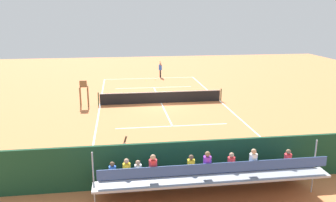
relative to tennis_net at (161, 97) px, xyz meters
name	(u,v)px	position (x,y,z in m)	size (l,w,h in m)	color
ground_plane	(161,103)	(0.00, 0.00, -0.50)	(60.00, 60.00, 0.00)	#D17542
court_line_markings	(161,103)	(0.00, -0.04, -0.50)	(10.10, 22.20, 0.01)	white
tennis_net	(161,97)	(0.00, 0.00, 0.00)	(10.30, 0.10, 1.07)	black
backdrop_wall	(200,162)	(0.00, 14.00, 0.50)	(18.00, 0.16, 2.00)	#194228
bleacher_stand	(206,177)	(0.09, 15.37, 0.47)	(9.06, 2.40, 2.48)	#9EA0A5
umpire_chair	(84,90)	(6.20, 0.18, 0.81)	(0.67, 0.67, 2.14)	brown
courtside_bench	(263,160)	(-3.23, 13.27, 0.06)	(1.80, 0.40, 0.93)	#234C2D
equipment_bag	(234,170)	(-1.78, 13.40, -0.32)	(0.90, 0.36, 0.36)	#B22D2D
tennis_player	(160,69)	(-1.31, -11.42, 0.51)	(0.37, 0.53, 1.93)	black
tennis_racket	(155,78)	(-0.67, -10.70, -0.49)	(0.39, 0.59, 0.03)	black
tennis_ball_near	(147,81)	(0.44, -9.38, -0.47)	(0.07, 0.07, 0.07)	#CCDB33
tennis_ball_far	(155,80)	(-0.54, -9.84, -0.47)	(0.07, 0.07, 0.07)	#CCDB33
line_judge	(125,156)	(3.27, 12.98, 0.51)	(0.40, 0.55, 1.93)	#232328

